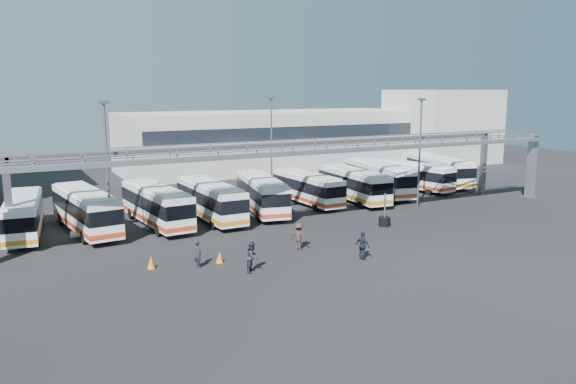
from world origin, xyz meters
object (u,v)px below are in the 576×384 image
pedestrian_d (363,246)px  pedestrian_a (198,254)px  light_pole_mid (420,147)px  pedestrian_b (252,257)px  light_pole_left (107,164)px  bus_4 (262,193)px  bus_9 (439,169)px  bus_3 (211,199)px  bus_6 (353,184)px  tire_stack (385,221)px  bus_1 (86,209)px  pedestrian_c (299,236)px  bus_8 (412,175)px  bus_5 (307,187)px  cone_left (220,257)px  bus_0 (23,214)px  cone_right (151,262)px  light_pole_back (271,138)px  bus_2 (156,204)px  bus_7 (380,177)px

pedestrian_d → pedestrian_a: bearing=56.8°
light_pole_mid → pedestrian_b: light_pole_mid is taller
light_pole_left → bus_4: bearing=15.4°
bus_9 → bus_3: bearing=-160.2°
bus_6 → tire_stack: size_ratio=3.97×
tire_stack → light_pole_mid: bearing=31.6°
pedestrian_b → bus_4: bearing=16.9°
light_pole_mid → bus_1: bearing=170.7°
pedestrian_c → tire_stack: tire_stack is taller
bus_4 → bus_8: (19.75, 2.82, -0.11)m
bus_1 → pedestrian_d: 21.87m
bus_5 → pedestrian_a: 21.23m
cone_left → bus_0: bearing=129.1°
bus_1 → bus_9: 40.03m
pedestrian_a → bus_0: bearing=31.3°
light_pole_left → bus_6: (24.35, 4.38, -3.95)m
pedestrian_c → pedestrian_a: bearing=57.3°
bus_1 → bus_4: size_ratio=1.01×
bus_0 → cone_left: (10.67, -13.15, -1.33)m
bus_1 → cone_right: size_ratio=14.06×
pedestrian_c → bus_1: bearing=8.7°
bus_4 → pedestrian_a: size_ratio=6.18×
light_pole_back → pedestrian_a: light_pole_back is taller
bus_8 → pedestrian_b: bus_8 is taller
bus_0 → tire_stack: size_ratio=3.82×
light_pole_left → bus_5: 20.62m
bus_9 → pedestrian_d: bearing=-130.0°
bus_1 → cone_right: bearing=-86.2°
light_pole_mid → bus_1: light_pole_mid is taller
tire_stack → bus_2: bearing=151.7°
bus_2 → pedestrian_a: (-0.64, -12.12, -0.91)m
bus_5 → bus_8: bearing=4.5°
bus_8 → cone_right: size_ratio=13.00×
bus_1 → bus_3: bus_1 is taller
bus_1 → bus_8: bearing=-1.9°
bus_3 → bus_5: bus_3 is taller
bus_3 → pedestrian_c: size_ratio=5.60×
bus_9 → cone_left: 37.29m
bus_2 → bus_5: (15.27, 1.91, -0.12)m
bus_9 → pedestrian_b: bus_9 is taller
pedestrian_c → bus_6: bearing=-83.1°
bus_7 → bus_8: size_ratio=1.12×
bus_9 → cone_left: bearing=-142.8°
pedestrian_d → cone_right: size_ratio=2.36×
bus_3 → tire_stack: bus_3 is taller
bus_6 → bus_9: bus_9 is taller
pedestrian_b → bus_5: bearing=5.1°
bus_8 → pedestrian_d: (-20.07, -18.95, -0.76)m
bus_4 → pedestrian_a: 16.40m
light_pole_mid → bus_8: 10.41m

